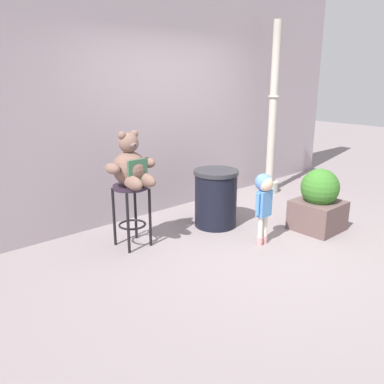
{
  "coord_description": "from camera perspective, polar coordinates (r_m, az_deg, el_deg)",
  "views": [
    {
      "loc": [
        -3.36,
        -2.66,
        1.89
      ],
      "look_at": [
        -0.49,
        0.56,
        0.61
      ],
      "focal_mm": 37.21,
      "sensor_mm": 36.0,
      "label": 1
    }
  ],
  "objects": [
    {
      "name": "lamppost",
      "position": [
        6.61,
        11.39,
        8.88
      ],
      "size": [
        0.31,
        0.31,
        2.69
      ],
      "color": "#A5ADA1",
      "rests_on": "ground_plane"
    },
    {
      "name": "teddy_bear",
      "position": [
        4.37,
        -8.71,
        3.66
      ],
      "size": [
        0.59,
        0.53,
        0.6
      ],
      "color": "brown",
      "rests_on": "bar_stool_with_teddy"
    },
    {
      "name": "bar_stool_with_teddy",
      "position": [
        4.5,
        -8.7,
        -1.51
      ],
      "size": [
        0.39,
        0.39,
        0.72
      ],
      "color": "#2A1D2B",
      "rests_on": "ground_plane"
    },
    {
      "name": "child_walking",
      "position": [
        4.53,
        10.27,
        -0.25
      ],
      "size": [
        0.27,
        0.21,
        0.84
      ],
      "rotation": [
        0.0,
        0.0,
        1.1
      ],
      "color": "#CC9090",
      "rests_on": "ground_plane"
    },
    {
      "name": "ground_plane",
      "position": [
        4.69,
        9.14,
        -7.53
      ],
      "size": [
        24.0,
        24.0,
        0.0
      ],
      "primitive_type": "plane",
      "color": "gray"
    },
    {
      "name": "planter_with_shrub",
      "position": [
        5.21,
        17.69,
        -1.41
      ],
      "size": [
        0.55,
        0.55,
        0.79
      ],
      "color": "brown",
      "rests_on": "ground_plane"
    },
    {
      "name": "trash_bin",
      "position": [
        5.11,
        3.42,
        -0.86
      ],
      "size": [
        0.57,
        0.57,
        0.74
      ],
      "color": "black",
      "rests_on": "ground_plane"
    },
    {
      "name": "building_wall",
      "position": [
        5.64,
        -5.34,
        16.9
      ],
      "size": [
        7.75,
        0.3,
        3.88
      ],
      "primitive_type": "cube",
      "color": "#A2949B",
      "rests_on": "ground_plane"
    }
  ]
}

